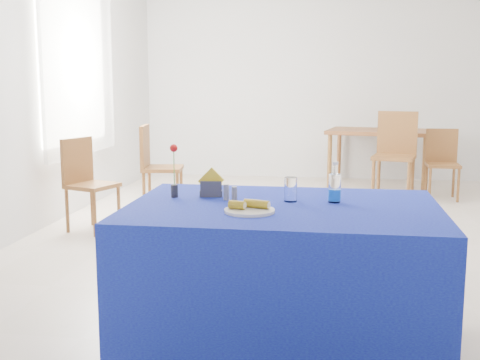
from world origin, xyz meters
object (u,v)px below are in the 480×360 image
oak_table (380,136)px  chair_bg_left (395,149)px  plate (250,211)px  water_bottle (335,189)px  chair_win_b (155,161)px  chair_win_a (86,177)px  blue_table (282,276)px  chair_bg_right (442,159)px

oak_table → chair_bg_left: bearing=-83.0°
oak_table → plate: bearing=-100.8°
water_bottle → chair_win_b: water_bottle is taller
chair_bg_left → chair_win_a: 3.62m
blue_table → oak_table: size_ratio=1.09×
oak_table → chair_bg_right: (0.68, -0.78, -0.20)m
blue_table → chair_win_a: chair_win_a is taller
plate → chair_bg_left: (1.14, 4.42, -0.17)m
water_bottle → chair_win_b: bearing=121.8°
blue_table → chair_bg_right: (1.55, 4.37, 0.10)m
plate → chair_bg_right: chair_bg_right is taller
oak_table → chair_win_a: chair_win_a is taller
oak_table → blue_table: bearing=-99.7°
blue_table → chair_bg_right: size_ratio=1.92×
plate → chair_bg_left: chair_bg_left is taller
water_bottle → chair_bg_left: size_ratio=0.21×
chair_bg_left → chair_win_b: (-2.64, -1.03, -0.07)m
chair_bg_left → blue_table: bearing=-90.0°
water_bottle → chair_win_a: size_ratio=0.25×
chair_bg_left → chair_win_b: 2.83m
chair_bg_left → chair_win_b: size_ratio=1.12×
chair_bg_left → chair_win_b: chair_bg_left is taller
chair_win_b → chair_bg_right: bearing=-77.4°
blue_table → chair_bg_left: 4.34m
chair_win_b → plate: bearing=-163.9°
plate → chair_bg_left: bearing=75.6°
blue_table → plate: bearing=-126.6°
blue_table → chair_bg_left: bearing=76.8°
water_bottle → oak_table: 5.08m
chair_win_a → chair_win_b: chair_win_b is taller
plate → oak_table: plate is taller
oak_table → chair_bg_left: size_ratio=1.41×
plate → chair_bg_right: bearing=69.6°
water_bottle → blue_table: bearing=-156.3°
water_bottle → oak_table: size_ratio=0.15×
plate → chair_win_a: (-1.88, 2.43, -0.26)m
water_bottle → chair_bg_right: water_bottle is taller
chair_bg_left → chair_win_a: (-3.02, -1.99, -0.10)m
chair_bg_right → plate: bearing=-109.5°
blue_table → chair_bg_left: size_ratio=1.54×
oak_table → chair_bg_left: chair_bg_left is taller
oak_table → chair_win_b: bearing=-142.1°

